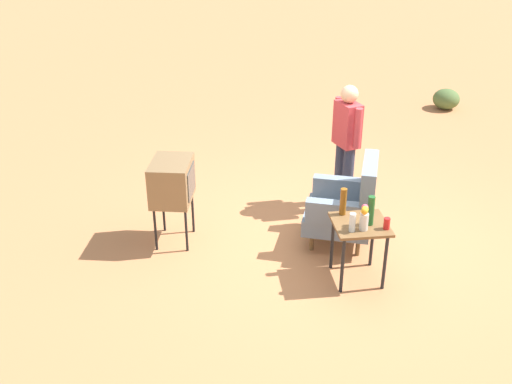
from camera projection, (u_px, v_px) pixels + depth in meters
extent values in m
plane|color=#C17A4C|center=(333.00, 235.00, 7.28)|extent=(60.00, 60.00, 0.00)
cylinder|color=brown|center=(317.00, 220.00, 7.41)|extent=(0.05, 0.05, 0.22)
cylinder|color=brown|center=(312.00, 242.00, 6.94)|extent=(0.05, 0.05, 0.22)
cylinder|color=brown|center=(361.00, 224.00, 7.31)|extent=(0.05, 0.05, 0.22)
cylinder|color=brown|center=(358.00, 247.00, 6.84)|extent=(0.05, 0.05, 0.22)
cube|color=slate|center=(338.00, 217.00, 7.03)|extent=(0.97, 0.97, 0.20)
cube|color=slate|center=(368.00, 188.00, 6.78)|extent=(0.77, 0.40, 0.64)
cube|color=slate|center=(342.00, 188.00, 7.21)|extent=(0.36, 0.69, 0.26)
cube|color=slate|center=(336.00, 213.00, 6.65)|extent=(0.36, 0.69, 0.26)
cylinder|color=black|center=(332.00, 242.00, 6.52)|extent=(0.04, 0.04, 0.65)
cylinder|color=black|center=(342.00, 265.00, 6.12)|extent=(0.04, 0.04, 0.65)
cylinder|color=black|center=(372.00, 240.00, 6.56)|extent=(0.04, 0.04, 0.65)
cylinder|color=black|center=(385.00, 262.00, 6.17)|extent=(0.04, 0.04, 0.65)
cube|color=brown|center=(360.00, 224.00, 6.19)|extent=(0.56, 0.56, 0.03)
cylinder|color=black|center=(186.00, 230.00, 6.85)|extent=(0.03, 0.03, 0.55)
cylinder|color=black|center=(193.00, 212.00, 7.24)|extent=(0.03, 0.03, 0.55)
cylinder|color=black|center=(155.00, 229.00, 6.88)|extent=(0.03, 0.03, 0.55)
cylinder|color=black|center=(163.00, 211.00, 7.27)|extent=(0.03, 0.03, 0.55)
cube|color=olive|center=(172.00, 181.00, 6.83)|extent=(0.67, 0.55, 0.48)
cube|color=#383D3F|center=(191.00, 181.00, 6.81)|extent=(0.41, 0.09, 0.34)
cylinder|color=#2D3347|center=(340.00, 173.00, 7.89)|extent=(0.14, 0.14, 0.86)
cylinder|color=#2D3347|center=(348.00, 179.00, 7.72)|extent=(0.14, 0.14, 0.86)
cube|color=#BC383D|center=(347.00, 124.00, 7.49)|extent=(0.41, 0.31, 0.56)
cylinder|color=#BC383D|center=(338.00, 116.00, 7.67)|extent=(0.09, 0.09, 0.50)
cylinder|color=#BC383D|center=(358.00, 128.00, 7.28)|extent=(0.09, 0.09, 0.50)
sphere|color=#DBAD84|center=(350.00, 94.00, 7.31)|extent=(0.22, 0.22, 0.22)
cylinder|color=red|center=(387.00, 223.00, 6.05)|extent=(0.07, 0.07, 0.12)
cylinder|color=silver|center=(352.00, 222.00, 5.99)|extent=(0.06, 0.06, 0.20)
cylinder|color=brown|center=(343.00, 202.00, 6.28)|extent=(0.07, 0.07, 0.30)
cylinder|color=#1E5623|center=(371.00, 211.00, 6.09)|extent=(0.07, 0.07, 0.32)
cylinder|color=silver|center=(364.00, 222.00, 6.02)|extent=(0.09, 0.09, 0.18)
sphere|color=yellow|center=(365.00, 209.00, 5.96)|extent=(0.07, 0.07, 0.07)
sphere|color=#E04C66|center=(365.00, 207.00, 6.00)|extent=(0.07, 0.07, 0.07)
sphere|color=orange|center=(365.00, 211.00, 5.93)|extent=(0.07, 0.07, 0.07)
ellipsoid|color=#516B38|center=(446.00, 99.00, 11.45)|extent=(0.50, 0.50, 0.39)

